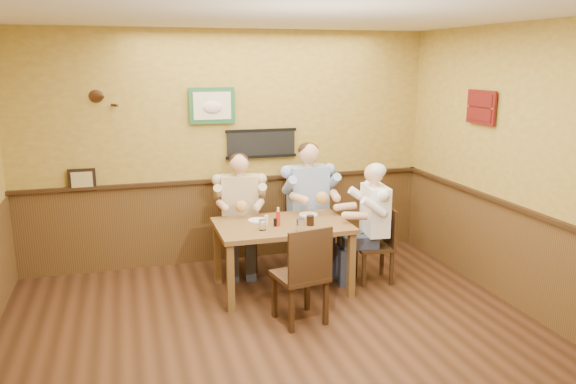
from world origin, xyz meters
The scene contains 17 objects.
room centered at (0.13, 0.17, 1.69)m, with size 5.02×5.03×2.81m.
dining_table centered at (0.34, 1.36, 0.66)m, with size 1.40×0.90×0.75m.
chair_back_left centered at (0.04, 2.11, 0.44)m, with size 0.41×0.41×0.88m, color #382312, non-canonical shape.
chair_back_right centered at (0.84, 2.01, 0.47)m, with size 0.44×0.44×0.95m, color #382312, non-canonical shape.
chair_right_end centered at (1.39, 1.31, 0.42)m, with size 0.39×0.39×0.85m, color #382312, non-canonical shape.
chair_near_side centered at (0.29, 0.59, 0.48)m, with size 0.45×0.45×0.97m, color #382312, non-canonical shape.
diner_tan_shirt centered at (0.04, 2.11, 0.63)m, with size 0.58×0.58×1.26m, color beige, non-canonical shape.
diner_blue_polo centered at (0.84, 2.01, 0.68)m, with size 0.62×0.62×1.35m, color #8AA2CF, non-canonical shape.
diner_white_elder centered at (1.39, 1.31, 0.61)m, with size 0.56×0.56×1.21m, color white, non-canonical shape.
water_glass_left centered at (0.08, 1.19, 0.80)m, with size 0.07×0.07×0.11m, color white.
water_glass_mid centered at (0.44, 1.04, 0.82)m, with size 0.09×0.09×0.13m, color silver.
cola_tumbler centered at (0.60, 1.21, 0.80)m, with size 0.08×0.08×0.11m, color black.
hot_sauce_bottle centered at (0.27, 1.28, 0.84)m, with size 0.04×0.04×0.18m, color #B32813.
salt_shaker centered at (0.17, 1.39, 0.80)m, with size 0.04×0.04×0.09m, color white.
pepper_shaker centered at (0.24, 1.28, 0.79)m, with size 0.03×0.03×0.08m, color black.
plate_far_left centered at (0.11, 1.53, 0.76)m, with size 0.21×0.21×0.01m, color silver.
plate_far_right centered at (0.71, 1.59, 0.76)m, with size 0.21×0.21×0.01m, color silver.
Camera 1 is at (-1.22, -4.14, 2.43)m, focal length 35.00 mm.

